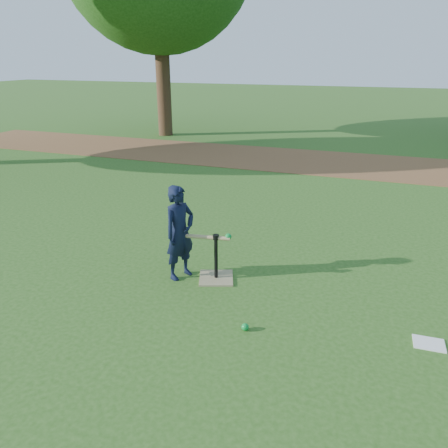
% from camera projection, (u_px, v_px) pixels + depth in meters
% --- Properties ---
extents(ground, '(80.00, 80.00, 0.00)m').
position_uv_depth(ground, '(234.00, 297.00, 5.22)').
color(ground, '#285116').
rests_on(ground, ground).
extents(dirt_strip, '(24.00, 3.00, 0.01)m').
position_uv_depth(dirt_strip, '(323.00, 162.00, 11.80)').
color(dirt_strip, brown).
rests_on(dirt_strip, ground).
extents(child, '(0.45, 0.53, 1.23)m').
position_uv_depth(child, '(180.00, 233.00, 5.49)').
color(child, black).
rests_on(child, ground).
extents(wiffle_ball_ground, '(0.08, 0.08, 0.08)m').
position_uv_depth(wiffle_ball_ground, '(245.00, 327.00, 4.57)').
color(wiffle_ball_ground, '#0C8B31').
rests_on(wiffle_ball_ground, ground).
extents(clipboard, '(0.31, 0.24, 0.01)m').
position_uv_depth(clipboard, '(429.00, 344.00, 4.36)').
color(clipboard, white).
rests_on(clipboard, ground).
extents(batting_tee, '(0.55, 0.55, 0.61)m').
position_uv_depth(batting_tee, '(216.00, 271.00, 5.60)').
color(batting_tee, '#93865D').
rests_on(batting_tee, ground).
extents(swing_action, '(0.64, 0.18, 0.09)m').
position_uv_depth(swing_action, '(208.00, 237.00, 5.46)').
color(swing_action, tan).
rests_on(swing_action, ground).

